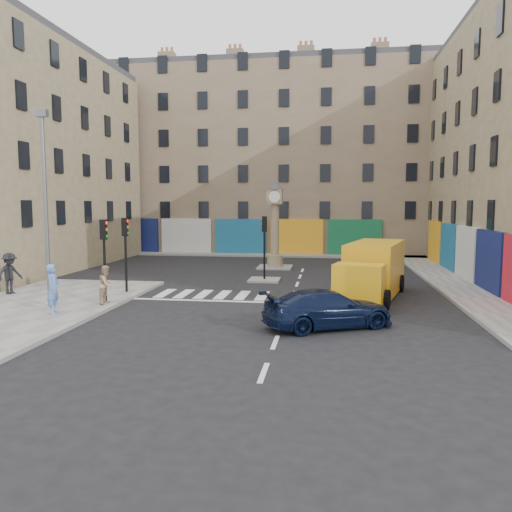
% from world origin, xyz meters
% --- Properties ---
extents(ground, '(120.00, 120.00, 0.00)m').
position_xyz_m(ground, '(0.00, 0.00, 0.00)').
color(ground, black).
rests_on(ground, ground).
extents(sidewalk_left, '(7.00, 16.00, 0.15)m').
position_xyz_m(sidewalk_left, '(-11.00, -2.00, 0.07)').
color(sidewalk_left, gray).
rests_on(sidewalk_left, ground).
extents(sidewalk_right, '(2.60, 30.00, 0.15)m').
position_xyz_m(sidewalk_right, '(8.70, 10.00, 0.07)').
color(sidewalk_right, gray).
rests_on(sidewalk_right, ground).
extents(sidewalk_far, '(32.00, 2.40, 0.15)m').
position_xyz_m(sidewalk_far, '(-4.00, 22.20, 0.07)').
color(sidewalk_far, gray).
rests_on(sidewalk_far, ground).
extents(island_near, '(1.80, 1.80, 0.12)m').
position_xyz_m(island_near, '(-2.00, 8.00, 0.06)').
color(island_near, gray).
rests_on(island_near, ground).
extents(island_far, '(2.40, 2.40, 0.12)m').
position_xyz_m(island_far, '(-2.00, 14.00, 0.06)').
color(island_far, gray).
rests_on(island_far, ground).
extents(building_far, '(32.00, 10.00, 17.00)m').
position_xyz_m(building_far, '(-4.00, 28.00, 8.50)').
color(building_far, '#867459').
rests_on(building_far, ground).
extents(building_left, '(8.00, 20.00, 15.00)m').
position_xyz_m(building_left, '(-19.00, 12.00, 7.50)').
color(building_left, tan).
rests_on(building_left, ground).
extents(traffic_light_left_near, '(0.28, 0.22, 3.70)m').
position_xyz_m(traffic_light_left_near, '(-8.30, 0.20, 2.62)').
color(traffic_light_left_near, black).
rests_on(traffic_light_left_near, sidewalk_left).
extents(traffic_light_left_far, '(0.28, 0.22, 3.70)m').
position_xyz_m(traffic_light_left_far, '(-8.30, 2.60, 2.62)').
color(traffic_light_left_far, black).
rests_on(traffic_light_left_far, sidewalk_left).
extents(traffic_light_island, '(0.28, 0.22, 3.70)m').
position_xyz_m(traffic_light_island, '(-2.00, 8.00, 2.59)').
color(traffic_light_island, black).
rests_on(traffic_light_island, island_near).
extents(lamp_post, '(0.50, 0.25, 8.30)m').
position_xyz_m(lamp_post, '(-10.20, -1.20, 4.79)').
color(lamp_post, '#595B60').
rests_on(lamp_post, sidewalk_left).
extents(clock_pillar, '(1.20, 1.20, 6.10)m').
position_xyz_m(clock_pillar, '(-2.00, 14.00, 3.55)').
color(clock_pillar, tan).
rests_on(clock_pillar, island_far).
extents(navy_sedan, '(5.23, 3.92, 1.41)m').
position_xyz_m(navy_sedan, '(1.71, -2.72, 0.71)').
color(navy_sedan, black).
rests_on(navy_sedan, ground).
extents(yellow_van, '(3.97, 7.57, 2.64)m').
position_xyz_m(yellow_van, '(3.86, 3.72, 1.31)').
color(yellow_van, gold).
rests_on(yellow_van, ground).
extents(pedestrian_blue, '(0.56, 0.78, 2.00)m').
position_xyz_m(pedestrian_blue, '(-9.24, -2.52, 1.15)').
color(pedestrian_blue, '#5983CC').
rests_on(pedestrian_blue, sidewalk_left).
extents(pedestrian_tan, '(0.68, 0.85, 1.70)m').
position_xyz_m(pedestrian_tan, '(-8.00, -0.33, 1.00)').
color(pedestrian_tan, tan).
rests_on(pedestrian_tan, sidewalk_left).
extents(pedestrian_dark, '(1.12, 1.47, 2.02)m').
position_xyz_m(pedestrian_dark, '(-13.71, 1.24, 1.16)').
color(pedestrian_dark, black).
rests_on(pedestrian_dark, sidewalk_left).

